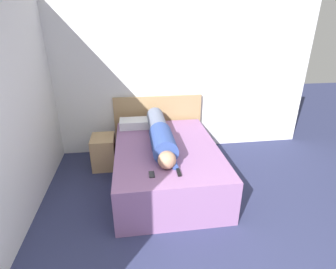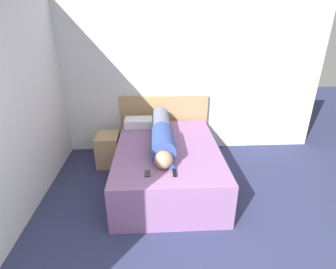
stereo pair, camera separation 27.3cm
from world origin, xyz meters
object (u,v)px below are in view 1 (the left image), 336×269
object	(u,v)px
tv_remote	(179,172)
cell_phone	(152,174)
bed	(167,165)
nightstand	(104,152)
person_lying	(160,134)
pillow_near_headboard	(139,123)

from	to	relation	value
tv_remote	cell_phone	distance (m)	0.31
bed	nightstand	distance (m)	1.13
nightstand	tv_remote	bearing A→B (deg)	-53.10
person_lying	tv_remote	xyz separation A→B (m)	(0.12, -0.81, -0.13)
person_lying	cell_phone	world-z (taller)	person_lying
pillow_near_headboard	tv_remote	xyz separation A→B (m)	(0.40, -1.50, -0.05)
person_lying	cell_phone	bearing A→B (deg)	-103.52
nightstand	pillow_near_headboard	distance (m)	0.73
tv_remote	bed	bearing A→B (deg)	93.72
tv_remote	cell_phone	bearing A→B (deg)	178.31
bed	nightstand	xyz separation A→B (m)	(-0.95, 0.61, -0.04)
nightstand	person_lying	size ratio (longest dim) A/B	0.32
person_lying	pillow_near_headboard	size ratio (longest dim) A/B	2.62
bed	nightstand	bearing A→B (deg)	147.16
pillow_near_headboard	tv_remote	distance (m)	1.55
bed	pillow_near_headboard	bearing A→B (deg)	114.18
nightstand	person_lying	world-z (taller)	person_lying
tv_remote	cell_phone	size ratio (longest dim) A/B	1.15
bed	person_lying	bearing A→B (deg)	125.08
person_lying	tv_remote	distance (m)	0.83
bed	cell_phone	bearing A→B (deg)	-110.71
pillow_near_headboard	cell_phone	world-z (taller)	pillow_near_headboard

